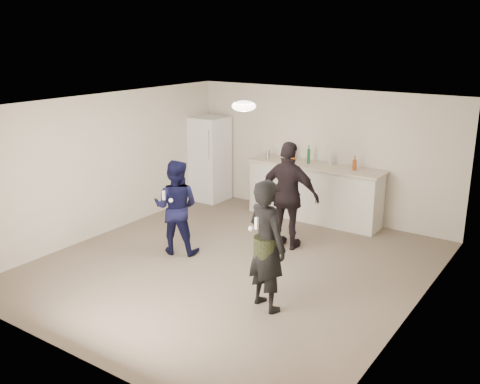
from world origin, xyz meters
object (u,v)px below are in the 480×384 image
Objects in this scene: man at (176,207)px; spectator at (289,196)px; woman at (267,245)px; fridge at (209,159)px; counter at (314,193)px; shaker at (268,154)px.

spectator is at bearing -161.65° from man.
woman is at bearing 106.64° from spectator.
woman is at bearing -43.92° from fridge.
woman reaches higher than counter.
fridge is 4.94m from woman.
spectator reaches higher than woman.
fridge is at bearing -179.21° from shaker.
counter is at bearing 1.62° from fridge.
counter is 1.21m from shaker.
man is at bearing -62.89° from fridge.
shaker is at bearing -39.44° from woman.
woman is (2.10, -3.45, -0.30)m from shaker.
spectator is (0.29, -1.53, 0.38)m from counter.
shaker is 0.11× the size of man.
fridge is at bearing -24.70° from woman.
man is 0.89× the size of woman.
man is (1.36, -2.66, -0.12)m from fridge.
counter is 1.44× the size of fridge.
counter is at bearing -84.49° from spectator.
fridge is at bearing -33.04° from spectator.
fridge reaches higher than woman.
counter is at bearing -53.62° from woman.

